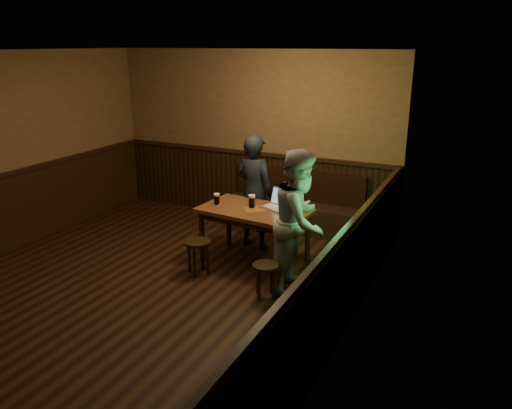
{
  "coord_description": "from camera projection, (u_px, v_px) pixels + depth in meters",
  "views": [
    {
      "loc": [
        3.65,
        -4.4,
        2.89
      ],
      "look_at": [
        0.96,
        1.17,
        0.88
      ],
      "focal_mm": 35.0,
      "sensor_mm": 36.0,
      "label": 1
    }
  ],
  "objects": [
    {
      "name": "pub_table",
      "position": [
        255.0,
        216.0,
        6.67
      ],
      "size": [
        1.51,
        0.95,
        0.78
      ],
      "rotation": [
        0.0,
        0.0,
        -0.09
      ],
      "color": "brown",
      "rests_on": "ground"
    },
    {
      "name": "person_suit",
      "position": [
        255.0,
        192.0,
        7.18
      ],
      "size": [
        0.66,
        0.48,
        1.67
      ],
      "primitive_type": "imported",
      "rotation": [
        0.0,
        0.0,
        3.01
      ],
      "color": "black",
      "rests_on": "ground"
    },
    {
      "name": "bench",
      "position": [
        295.0,
        210.0,
        8.05
      ],
      "size": [
        2.2,
        0.5,
        0.95
      ],
      "color": "black",
      "rests_on": "ground"
    },
    {
      "name": "stool_left",
      "position": [
        198.0,
        248.0,
        6.44
      ],
      "size": [
        0.39,
        0.39,
        0.46
      ],
      "rotation": [
        0.0,
        0.0,
        0.17
      ],
      "color": "black",
      "rests_on": "ground"
    },
    {
      "name": "person_grey",
      "position": [
        300.0,
        221.0,
        5.92
      ],
      "size": [
        0.69,
        0.87,
        1.74
      ],
      "primitive_type": "imported",
      "rotation": [
        0.0,
        0.0,
        1.61
      ],
      "color": "gray",
      "rests_on": "ground"
    },
    {
      "name": "stool_right",
      "position": [
        266.0,
        271.0,
        5.85
      ],
      "size": [
        0.37,
        0.37,
        0.42
      ],
      "rotation": [
        0.0,
        0.0,
        -0.23
      ],
      "color": "black",
      "rests_on": "ground"
    },
    {
      "name": "room",
      "position": [
        150.0,
        190.0,
        5.98
      ],
      "size": [
        5.04,
        6.04,
        2.84
      ],
      "color": "black",
      "rests_on": "ground"
    },
    {
      "name": "laptop",
      "position": [
        278.0,
        203.0,
        6.69
      ],
      "size": [
        0.43,
        0.38,
        0.25
      ],
      "rotation": [
        0.0,
        0.0,
        -0.33
      ],
      "color": "silver",
      "rests_on": "pub_table"
    },
    {
      "name": "pint_left",
      "position": [
        217.0,
        199.0,
        6.79
      ],
      "size": [
        0.1,
        0.1,
        0.16
      ],
      "color": "#A71434",
      "rests_on": "pub_table"
    },
    {
      "name": "pint_mid",
      "position": [
        252.0,
        201.0,
        6.67
      ],
      "size": [
        0.12,
        0.12,
        0.18
      ],
      "color": "#A71434",
      "rests_on": "pub_table"
    },
    {
      "name": "pint_right",
      "position": [
        289.0,
        210.0,
        6.34
      ],
      "size": [
        0.11,
        0.11,
        0.17
      ],
      "color": "#A71434",
      "rests_on": "pub_table"
    },
    {
      "name": "menu",
      "position": [
        283.0,
        219.0,
        6.27
      ],
      "size": [
        0.27,
        0.25,
        0.0
      ],
      "primitive_type": "cube",
      "rotation": [
        0.0,
        0.0,
        -0.63
      ],
      "color": "silver",
      "rests_on": "pub_table"
    }
  ]
}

